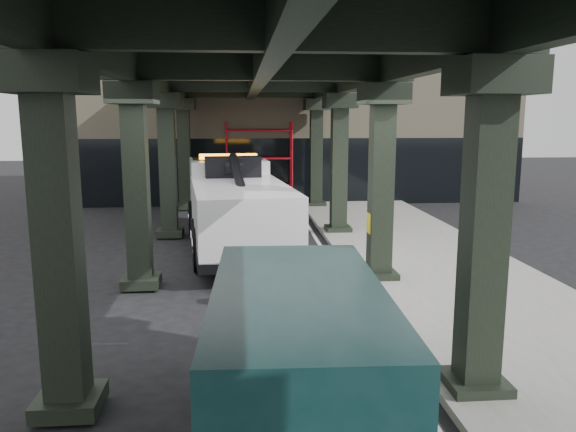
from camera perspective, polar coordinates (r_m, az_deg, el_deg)
name	(u,v)px	position (r m, az deg, el deg)	size (l,w,h in m)	color
ground	(284,311)	(12.46, -0.41, -9.67)	(90.00, 90.00, 0.00)	black
sidewalk	(450,277)	(15.30, 16.11, -6.02)	(5.00, 40.00, 0.15)	gray
lane_stripe	(344,283)	(14.56, 5.69, -6.76)	(0.12, 38.00, 0.01)	silver
viaduct	(260,63)	(13.76, -2.85, 15.27)	(7.40, 32.00, 6.40)	black
building	(291,121)	(31.83, 0.32, 9.67)	(22.00, 10.00, 8.00)	#C6B793
scaffolding	(259,162)	(26.44, -2.95, 5.48)	(3.08, 0.88, 4.00)	red
tow_truck	(235,203)	(18.00, -5.45, 1.37)	(3.58, 9.61, 3.08)	black
towed_van	(296,358)	(7.31, 0.86, -14.24)	(2.39, 5.57, 2.23)	#0F3738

